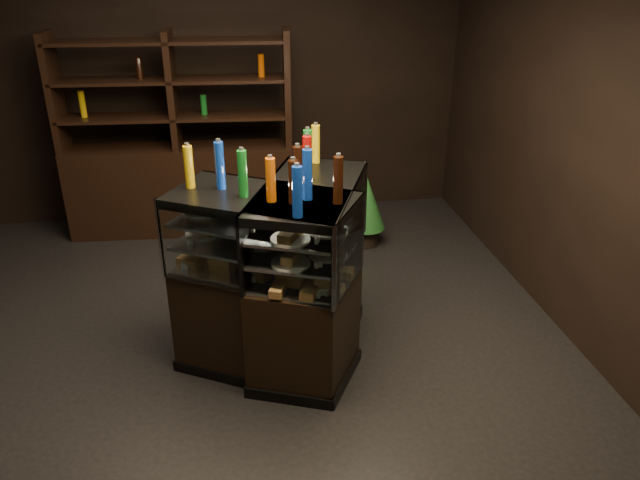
# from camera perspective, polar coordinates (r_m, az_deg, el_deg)

# --- Properties ---
(ground) EXTENTS (5.00, 5.00, 0.00)m
(ground) POSITION_cam_1_polar(r_m,az_deg,el_deg) (4.87, -7.67, -8.68)
(ground) COLOR black
(ground) RESTS_ON ground
(room_shell) EXTENTS (5.02, 5.02, 3.01)m
(room_shell) POSITION_cam_1_polar(r_m,az_deg,el_deg) (4.11, -9.28, 14.32)
(room_shell) COLOR black
(room_shell) RESTS_ON ground
(display_case) EXTENTS (1.47, 1.33, 1.30)m
(display_case) POSITION_cam_1_polar(r_m,az_deg,el_deg) (4.35, -2.93, -6.05)
(display_case) COLOR black
(display_case) RESTS_ON ground
(food_display) EXTENTS (1.13, 1.11, 0.41)m
(food_display) POSITION_cam_1_polar(r_m,az_deg,el_deg) (4.09, -3.07, 0.37)
(food_display) COLOR #DA894E
(food_display) RESTS_ON display_case
(bottles_top) EXTENTS (0.97, 0.97, 0.30)m
(bottles_top) POSITION_cam_1_polar(r_m,az_deg,el_deg) (3.93, -3.27, 6.44)
(bottles_top) COLOR black
(bottles_top) RESTS_ON display_case
(potted_conifer) EXTENTS (0.37, 0.37, 0.79)m
(potted_conifer) POSITION_cam_1_polar(r_m,az_deg,el_deg) (6.05, 4.29, 3.51)
(potted_conifer) COLOR black
(potted_conifer) RESTS_ON ground
(back_shelving) EXTENTS (2.26, 0.56, 2.00)m
(back_shelving) POSITION_cam_1_polar(r_m,az_deg,el_deg) (6.46, -12.60, 5.87)
(back_shelving) COLOR black
(back_shelving) RESTS_ON ground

